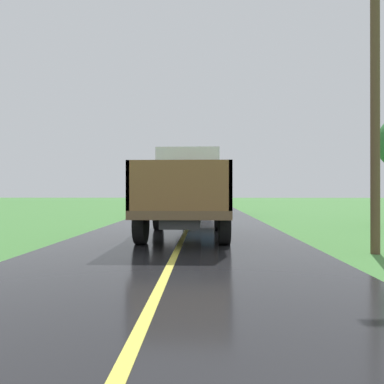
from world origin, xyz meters
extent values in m
cube|color=#2D2D30|center=(0.06, 11.77, 0.68)|extent=(0.90, 5.51, 0.24)
cube|color=brown|center=(0.06, 11.77, 0.88)|extent=(2.30, 5.80, 0.20)
cube|color=silver|center=(0.06, 13.72, 1.93)|extent=(2.10, 1.90, 1.90)
cube|color=black|center=(0.06, 14.67, 2.26)|extent=(1.78, 0.02, 0.76)
cube|color=brown|center=(-1.05, 10.79, 1.53)|extent=(0.08, 3.85, 1.10)
cube|color=brown|center=(1.17, 10.79, 1.53)|extent=(0.08, 3.85, 1.10)
cube|color=brown|center=(0.06, 8.91, 1.53)|extent=(2.30, 0.08, 1.10)
cube|color=brown|center=(0.06, 12.68, 1.53)|extent=(2.30, 0.08, 1.10)
cylinder|color=black|center=(-0.99, 13.56, 0.58)|extent=(0.28, 1.00, 1.00)
cylinder|color=black|center=(1.11, 13.56, 0.58)|extent=(0.28, 1.00, 1.00)
cylinder|color=black|center=(-0.99, 10.17, 0.58)|extent=(0.28, 1.00, 1.00)
cylinder|color=black|center=(1.11, 10.17, 0.58)|extent=(0.28, 1.00, 1.00)
ellipsoid|color=#7BB933|center=(-0.51, 12.24, 1.81)|extent=(0.60, 0.64, 0.51)
ellipsoid|color=#7EBB2F|center=(0.42, 9.73, 1.52)|extent=(0.51, 0.50, 0.39)
ellipsoid|color=#7CC020|center=(0.93, 10.41, 1.48)|extent=(0.51, 0.54, 0.36)
ellipsoid|color=#8CBF2C|center=(-0.09, 10.70, 1.15)|extent=(0.40, 0.40, 0.42)
ellipsoid|color=#8DB123|center=(0.29, 11.74, 1.13)|extent=(0.58, 0.72, 0.36)
ellipsoid|color=#80B128|center=(0.77, 11.23, 1.50)|extent=(0.56, 0.51, 0.42)
cube|color=#2D2D30|center=(0.63, 22.83, 0.68)|extent=(0.90, 5.51, 0.24)
cube|color=brown|center=(0.63, 22.83, 0.88)|extent=(2.30, 5.80, 0.20)
cube|color=#1E479E|center=(0.63, 24.78, 1.93)|extent=(2.10, 1.90, 1.90)
cube|color=black|center=(0.63, 25.73, 2.26)|extent=(1.78, 0.02, 0.76)
cube|color=#2D517F|center=(-0.48, 21.85, 1.53)|extent=(0.08, 3.85, 1.10)
cube|color=#2D517F|center=(1.74, 21.85, 1.53)|extent=(0.08, 3.85, 1.10)
cube|color=#2D517F|center=(0.63, 19.97, 1.53)|extent=(2.30, 0.08, 1.10)
cube|color=#2D517F|center=(0.63, 23.74, 1.53)|extent=(2.30, 0.08, 1.10)
cylinder|color=black|center=(-0.42, 24.63, 0.58)|extent=(0.28, 1.00, 1.00)
cylinder|color=black|center=(1.68, 24.63, 0.58)|extent=(0.28, 1.00, 1.00)
cylinder|color=black|center=(-0.42, 21.23, 0.58)|extent=(0.28, 1.00, 1.00)
cylinder|color=black|center=(1.68, 21.23, 0.58)|extent=(0.28, 1.00, 1.00)
ellipsoid|color=#84B92B|center=(0.60, 21.13, 1.13)|extent=(0.56, 0.72, 0.51)
ellipsoid|color=#86AD32|center=(0.31, 22.95, 1.77)|extent=(0.41, 0.44, 0.44)
ellipsoid|color=#7EAC2B|center=(0.98, 23.41, 1.20)|extent=(0.47, 0.55, 0.47)
ellipsoid|color=#8AC035|center=(1.42, 22.32, 1.15)|extent=(0.53, 0.62, 0.48)
ellipsoid|color=#7BB630|center=(-0.18, 20.53, 1.16)|extent=(0.41, 0.47, 0.50)
ellipsoid|color=#85C431|center=(1.51, 23.22, 1.77)|extent=(0.58, 0.68, 0.47)
ellipsoid|color=#90B724|center=(0.83, 22.43, 1.84)|extent=(0.49, 0.61, 0.49)
ellipsoid|color=#7DB02D|center=(0.33, 20.45, 1.50)|extent=(0.41, 0.48, 0.39)
ellipsoid|color=#85C420|center=(0.14, 21.31, 1.13)|extent=(0.44, 0.43, 0.36)
cylinder|color=brown|center=(4.45, 9.36, 3.64)|extent=(0.20, 0.20, 7.28)
camera|label=1|loc=(0.60, 1.39, 1.37)|focal=32.72mm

